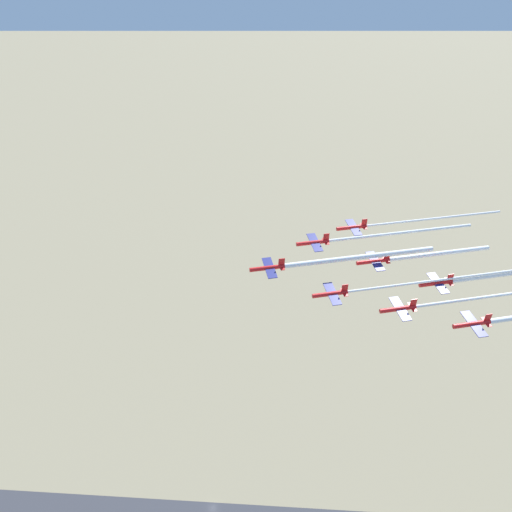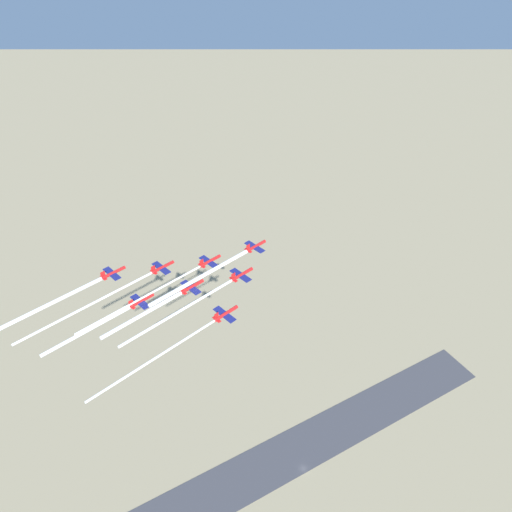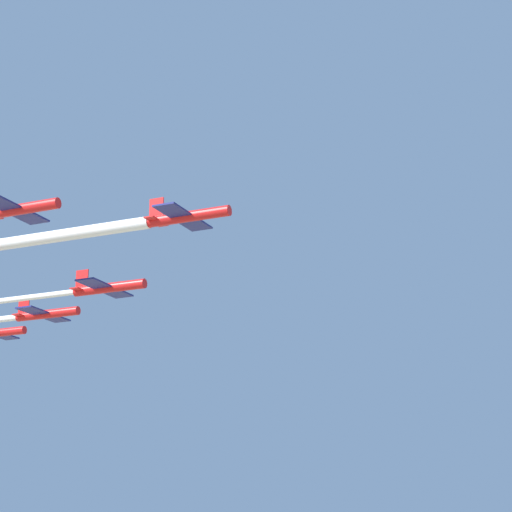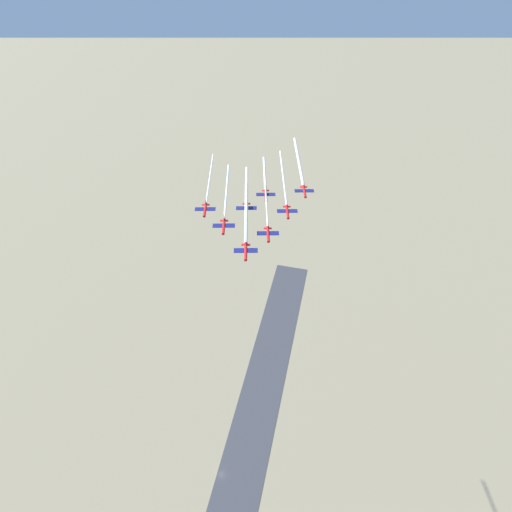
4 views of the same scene
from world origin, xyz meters
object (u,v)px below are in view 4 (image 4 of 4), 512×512
at_px(jet_1, 268,234).
at_px(jet_6, 304,191).
at_px(jet_3, 287,211).
at_px(jet_4, 246,208).
at_px(jet_7, 266,195).
at_px(jet_5, 205,209).
at_px(jet_2, 224,226).
at_px(jet_0, 246,251).

xyz_separation_m(jet_1, jet_6, (-27.00, -23.25, 0.82)).
xyz_separation_m(jet_3, jet_4, (17.10, -5.82, 1.72)).
distance_m(jet_4, jet_7, 18.07).
distance_m(jet_5, jet_7, 31.26).
height_order(jet_2, jet_3, jet_2).
bearing_deg(jet_4, jet_5, -0.00).
xyz_separation_m(jet_3, jet_7, (3.60, -17.45, -1.29)).
relative_size(jet_3, jet_5, 1.00).
height_order(jet_1, jet_6, jet_6).
distance_m(jet_0, jet_7, 47.22).
xyz_separation_m(jet_1, jet_5, (20.70, -23.27, 1.56)).
xyz_separation_m(jet_2, jet_4, (-13.50, -11.62, -2.20)).
bearing_deg(jet_0, jet_5, -59.53).
height_order(jet_3, jet_4, jet_4).
xyz_separation_m(jet_0, jet_6, (-40.50, -34.87, -3.22)).
bearing_deg(jet_2, jet_1, 180.00).
xyz_separation_m(jet_6, jet_7, (17.10, -5.82, -1.88)).
height_order(jet_2, jet_6, jet_2).
xyz_separation_m(jet_2, jet_3, (-30.60, -5.80, -3.92)).
relative_size(jet_2, jet_4, 1.00).
relative_size(jet_0, jet_6, 1.00).
bearing_deg(jet_2, jet_6, -139.64).
xyz_separation_m(jet_0, jet_2, (3.60, -17.45, 0.10)).
height_order(jet_1, jet_5, jet_5).
xyz_separation_m(jet_2, jet_5, (3.60, -17.45, -2.59)).
relative_size(jet_1, jet_2, 1.00).
xyz_separation_m(jet_3, jet_6, (-13.50, -11.62, 0.59)).
distance_m(jet_3, jet_6, 17.82).
bearing_deg(jet_6, jet_3, 59.53).
xyz_separation_m(jet_0, jet_1, (-13.50, -11.62, -4.04)).
bearing_deg(jet_7, jet_2, 59.53).
relative_size(jet_1, jet_4, 1.00).
relative_size(jet_0, jet_7, 1.00).
distance_m(jet_1, jet_6, 35.64).
height_order(jet_0, jet_4, jet_0).
xyz_separation_m(jet_1, jet_2, (17.10, -5.82, 4.15)).
bearing_deg(jet_1, jet_3, -120.47).
bearing_deg(jet_6, jet_2, 40.36).
distance_m(jet_5, jet_6, 47.71).
xyz_separation_m(jet_0, jet_5, (7.20, -34.89, -2.48)).
bearing_deg(jet_6, jet_1, 59.53).
height_order(jet_0, jet_1, jet_0).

